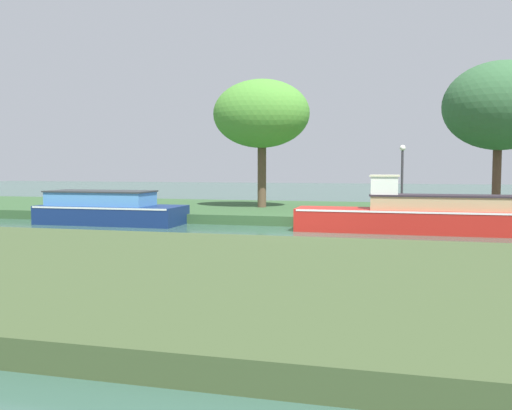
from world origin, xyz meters
The scene contains 8 objects.
ground_plane centered at (0.00, 0.00, 0.00)m, with size 120.00×120.00×0.00m, color #335648.
riverbank_far centered at (0.00, 7.00, 0.20)m, with size 72.00×10.00×0.40m, color #32552F.
riverbank_near centered at (0.00, -9.00, 0.20)m, with size 72.00×10.00×0.40m, color #3D4F2C.
red_barge centered at (4.39, 1.20, 0.64)m, with size 9.21×1.74×2.09m.
navy_narrowboat centered at (-8.40, 1.20, 0.61)m, with size 6.08×2.29×1.39m.
willow_tree_left centered at (-3.13, 6.49, 4.91)m, with size 4.71×3.62×6.19m.
willow_tree_centre centered at (7.76, 7.50, 5.12)m, with size 5.13×4.54×6.73m.
lamp_post centered at (3.48, 4.15, 2.22)m, with size 0.24×0.24×2.88m.
Camera 1 is at (3.25, -19.31, 2.39)m, focal length 38.34 mm.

